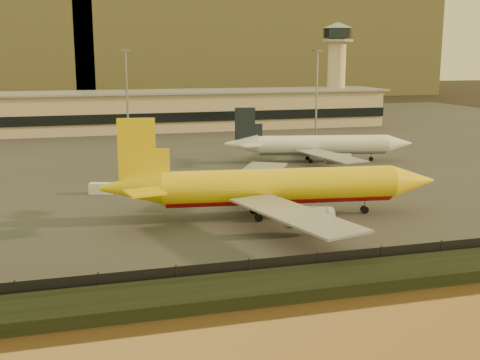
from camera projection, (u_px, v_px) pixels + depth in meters
name	position (u px, v px, depth m)	size (l,w,h in m)	color
ground	(264.00, 241.00, 79.60)	(900.00, 900.00, 0.00)	black
embankment	(314.00, 282.00, 63.43)	(320.00, 7.00, 1.40)	black
tarmac	(160.00, 143.00, 169.10)	(320.00, 220.00, 0.20)	#2D2D2D
perimeter_fence	(300.00, 264.00, 67.08)	(300.00, 0.05, 2.20)	black
terminal_building	(100.00, 112.00, 192.79)	(202.00, 25.00, 12.60)	tan
control_tower	(337.00, 63.00, 217.26)	(11.20, 11.20, 35.50)	tan
apron_light_masts	(229.00, 90.00, 151.07)	(152.20, 12.20, 25.40)	slate
distant_hills	(71.00, 44.00, 388.12)	(470.00, 160.00, 70.00)	brown
dhl_cargo_jet	(274.00, 187.00, 90.21)	(51.15, 49.71, 15.27)	yellow
white_narrowbody_jet	(319.00, 145.00, 137.84)	(43.36, 41.70, 12.52)	white
gse_vehicle_yellow	(269.00, 188.00, 106.23)	(4.11, 1.85, 1.85)	yellow
gse_vehicle_white	(101.00, 188.00, 106.15)	(4.16, 1.87, 1.87)	white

